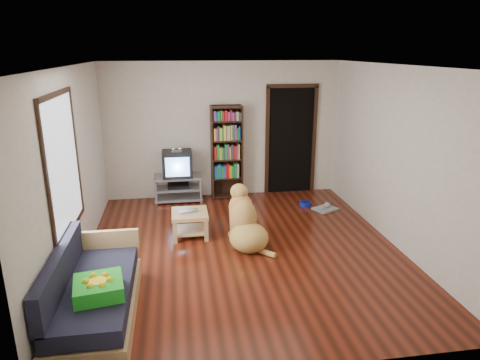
{
  "coord_description": "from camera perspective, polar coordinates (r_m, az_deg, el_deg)",
  "views": [
    {
      "loc": [
        -0.92,
        -5.61,
        2.81
      ],
      "look_at": [
        0.03,
        0.52,
        0.9
      ],
      "focal_mm": 32.0,
      "sensor_mm": 36.0,
      "label": 1
    }
  ],
  "objects": [
    {
      "name": "green_cushion",
      "position": [
        4.67,
        -18.33,
        -13.48
      ],
      "size": [
        0.55,
        0.55,
        0.16
      ],
      "primitive_type": "cube",
      "rotation": [
        0.0,
        0.0,
        0.18
      ],
      "color": "green",
      "rests_on": "sofa"
    },
    {
      "name": "tv_stand",
      "position": [
        8.26,
        -8.22,
        -0.98
      ],
      "size": [
        0.9,
        0.45,
        0.5
      ],
      "color": "#99999E",
      "rests_on": "ground"
    },
    {
      "name": "grey_rag",
      "position": [
        7.95,
        11.29,
        -3.81
      ],
      "size": [
        0.5,
        0.46,
        0.03
      ],
      "primitive_type": "cube",
      "rotation": [
        0.0,
        0.0,
        0.46
      ],
      "color": "#959595",
      "rests_on": "ground"
    },
    {
      "name": "coffee_table",
      "position": [
        6.7,
        -6.71,
        -5.21
      ],
      "size": [
        0.55,
        0.55,
        0.4
      ],
      "color": "tan",
      "rests_on": "ground"
    },
    {
      "name": "wall_front",
      "position": [
        3.58,
        6.99,
        -7.99
      ],
      "size": [
        4.5,
        0.0,
        4.5
      ],
      "primitive_type": "plane",
      "rotation": [
        -1.57,
        0.0,
        0.0
      ],
      "color": "beige",
      "rests_on": "ground"
    },
    {
      "name": "ground",
      "position": [
        6.34,
        0.46,
        -9.19
      ],
      "size": [
        5.0,
        5.0,
        0.0
      ],
      "primitive_type": "plane",
      "color": "#5A1E0F",
      "rests_on": "ground"
    },
    {
      "name": "laptop",
      "position": [
        6.62,
        -6.74,
        -4.26
      ],
      "size": [
        0.32,
        0.24,
        0.02
      ],
      "primitive_type": "imported",
      "rotation": [
        0.0,
        0.0,
        0.22
      ],
      "color": "#B7B8BC",
      "rests_on": "coffee_table"
    },
    {
      "name": "wall_right",
      "position": [
        6.62,
        20.12,
        2.86
      ],
      "size": [
        0.0,
        5.0,
        5.0
      ],
      "primitive_type": "plane",
      "rotation": [
        1.57,
        0.0,
        -1.57
      ],
      "color": "beige",
      "rests_on": "ground"
    },
    {
      "name": "sofa",
      "position": [
        5.03,
        -19.05,
        -14.37
      ],
      "size": [
        0.8,
        1.8,
        0.8
      ],
      "color": "tan",
      "rests_on": "ground"
    },
    {
      "name": "wall_back",
      "position": [
        8.3,
        -2.29,
        6.62
      ],
      "size": [
        4.5,
        0.0,
        4.5
      ],
      "primitive_type": "plane",
      "rotation": [
        1.57,
        0.0,
        0.0
      ],
      "color": "beige",
      "rests_on": "ground"
    },
    {
      "name": "doorway",
      "position": [
        8.57,
        6.78,
        5.61
      ],
      "size": [
        1.03,
        0.05,
        2.19
      ],
      "color": "black",
      "rests_on": "wall_back"
    },
    {
      "name": "wall_left",
      "position": [
        5.96,
        -21.37,
        1.24
      ],
      "size": [
        0.0,
        5.0,
        5.0
      ],
      "primitive_type": "plane",
      "rotation": [
        1.57,
        0.0,
        1.57
      ],
      "color": "beige",
      "rests_on": "ground"
    },
    {
      "name": "dog_bowl",
      "position": [
        8.07,
        8.7,
        -3.16
      ],
      "size": [
        0.22,
        0.22,
        0.08
      ],
      "primitive_type": "cylinder",
      "color": "navy",
      "rests_on": "ground"
    },
    {
      "name": "window",
      "position": [
        5.44,
        -22.5,
        1.85
      ],
      "size": [
        0.03,
        1.46,
        1.7
      ],
      "color": "white",
      "rests_on": "wall_left"
    },
    {
      "name": "bookshelf",
      "position": [
        8.22,
        -1.8,
        4.38
      ],
      "size": [
        0.6,
        0.3,
        1.8
      ],
      "color": "black",
      "rests_on": "ground"
    },
    {
      "name": "crt_tv",
      "position": [
        8.15,
        -8.36,
        2.24
      ],
      "size": [
        0.55,
        0.52,
        0.58
      ],
      "color": "black",
      "rests_on": "tv_stand"
    },
    {
      "name": "ceiling",
      "position": [
        5.69,
        0.53,
        14.99
      ],
      "size": [
        5.0,
        5.0,
        0.0
      ],
      "primitive_type": "plane",
      "rotation": [
        3.14,
        0.0,
        0.0
      ],
      "color": "white",
      "rests_on": "ground"
    },
    {
      "name": "dog",
      "position": [
        6.36,
        0.67,
        -5.83
      ],
      "size": [
        0.69,
        1.04,
        0.91
      ],
      "color": "tan",
      "rests_on": "ground"
    }
  ]
}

